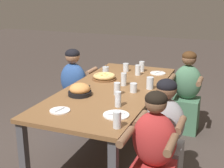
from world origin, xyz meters
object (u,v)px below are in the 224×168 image
Objects in this scene: empty_plate_c at (60,111)px; drinking_glass_b at (117,90)px; pizza_board_main at (104,77)px; diner_far_midright at (74,93)px; drinking_glass_d at (117,121)px; drinking_glass_g at (150,84)px; drinking_glass_e at (142,67)px; empty_plate_a at (158,73)px; drinking_glass_f at (118,99)px; diner_near_midleft at (164,141)px; empty_plate_b at (116,115)px; drinking_glass_i at (124,80)px; drinking_glass_c at (138,71)px; skillet_bowl at (80,90)px; drinking_glass_a at (133,88)px; drinking_glass_h at (126,68)px; diner_near_left at (153,162)px; diner_near_right at (186,96)px; cocktail_glass_blue at (106,71)px.

empty_plate_c is 0.70m from drinking_glass_b.
diner_far_midright reaches higher than pizza_board_main.
drinking_glass_d is 1.02× the size of drinking_glass_g.
drinking_glass_e is 0.97m from diner_far_midright.
drinking_glass_f is (-1.31, 0.07, 0.07)m from empty_plate_a.
drinking_glass_f is 0.14× the size of diner_near_midleft.
drinking_glass_b reaches higher than empty_plate_b.
drinking_glass_e is 0.69m from drinking_glass_i.
drinking_glass_e is (0.54, -0.32, 0.03)m from pizza_board_main.
pizza_board_main is 0.34m from drinking_glass_i.
diner_near_midleft reaches higher than drinking_glass_b.
drinking_glass_c is (0.83, 0.03, 0.00)m from drinking_glass_b.
diner_far_midright is (1.13, 1.04, -0.28)m from empty_plate_b.
drinking_glass_c is 0.12× the size of diner_far_midright.
drinking_glass_a is (0.30, -0.49, -0.01)m from skillet_bowl.
drinking_glass_i reaches higher than drinking_glass_b.
drinking_glass_a is 0.92× the size of drinking_glass_h.
empty_plate_c is 1.43× the size of drinking_glass_b.
empty_plate_a is at bearing 2.92° from drinking_glass_d.
empty_plate_b is 1.68× the size of drinking_glass_d.
skillet_bowl is 0.32× the size of diner_near_left.
drinking_glass_a is at bearing 4.85° from empty_plate_b.
drinking_glass_e is at bearing -15.52° from skillet_bowl.
drinking_glass_b is 0.99× the size of drinking_glass_c.
drinking_glass_h is (0.12, 0.21, -0.01)m from drinking_glass_c.
empty_plate_a is at bearing -20.22° from drinking_glass_i.
diner_near_midleft is 1.69m from diner_far_midright.
skillet_bowl is at bearing 55.75° from empty_plate_b.
drinking_glass_i reaches higher than empty_plate_c.
drinking_glass_g is 0.78m from diner_near_midleft.
drinking_glass_c is 1.21× the size of drinking_glass_h.
pizza_board_main is 0.75m from empty_plate_a.
drinking_glass_g is 0.12× the size of diner_near_left.
skillet_bowl is 0.32× the size of diner_far_midright.
drinking_glass_e is 0.13× the size of diner_near_right.
drinking_glass_f reaches higher than empty_plate_c.
drinking_glass_g reaches higher than empty_plate_c.
empty_plate_c is 0.89m from drinking_glass_a.
diner_near_left reaches higher than drinking_glass_b.
diner_near_left is (-0.17, -0.39, -0.29)m from empty_plate_b.
diner_near_right is 1.49m from diner_far_midright.
drinking_glass_d is at bearing -163.09° from drinking_glass_h.
drinking_glass_f is at bearing -43.21° from diner_far_midright.
drinking_glass_c reaches higher than empty_plate_a.
cocktail_glass_blue is 0.82m from drinking_glass_b.
empty_plate_a is 1.85× the size of drinking_glass_h.
diner_near_left is at bearing -167.22° from empty_plate_a.
drinking_glass_e reaches higher than drinking_glass_a.
drinking_glass_b is 1.24m from diner_near_right.
drinking_glass_i is 0.14× the size of diner_far_midright.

